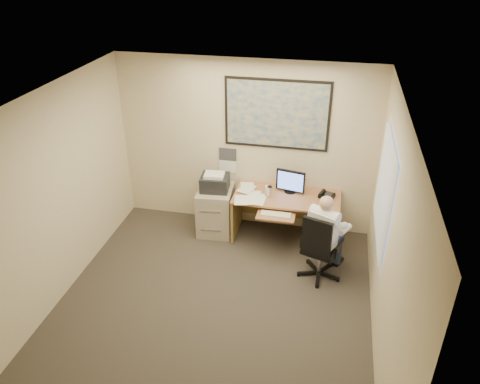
% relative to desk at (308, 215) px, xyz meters
% --- Properties ---
extents(room_shell, '(4.00, 4.50, 2.70)m').
position_rel_desk_xyz_m(room_shell, '(-1.05, -1.90, 0.91)').
color(room_shell, '#352F29').
rests_on(room_shell, ground).
extents(desk, '(1.60, 0.97, 1.11)m').
position_rel_desk_xyz_m(desk, '(0.00, 0.00, 0.00)').
color(desk, '#A96F48').
rests_on(desk, ground).
extents(world_map, '(1.56, 0.03, 1.06)m').
position_rel_desk_xyz_m(world_map, '(-0.58, 0.33, 1.46)').
color(world_map, '#1E4C93').
rests_on(world_map, room_shell).
extents(wall_calendar, '(0.28, 0.01, 0.42)m').
position_rel_desk_xyz_m(wall_calendar, '(-1.33, 0.34, 0.64)').
color(wall_calendar, white).
rests_on(wall_calendar, room_shell).
extents(window_blinds, '(0.06, 1.40, 1.30)m').
position_rel_desk_xyz_m(window_blinds, '(0.92, -1.10, 1.11)').
color(window_blinds, silver).
rests_on(window_blinds, room_shell).
extents(filing_cabinet, '(0.58, 0.68, 1.03)m').
position_rel_desk_xyz_m(filing_cabinet, '(-1.45, -0.03, 0.00)').
color(filing_cabinet, '#A89A87').
rests_on(filing_cabinet, ground).
extents(office_chair, '(0.77, 0.77, 1.02)m').
position_rel_desk_xyz_m(office_chair, '(0.26, -0.89, -0.14)').
color(office_chair, black).
rests_on(office_chair, ground).
extents(person, '(0.78, 0.88, 1.25)m').
position_rel_desk_xyz_m(person, '(0.25, -0.82, 0.19)').
color(person, white).
rests_on(person, office_chair).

